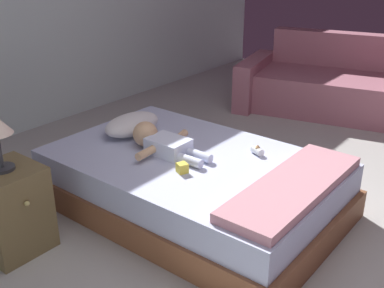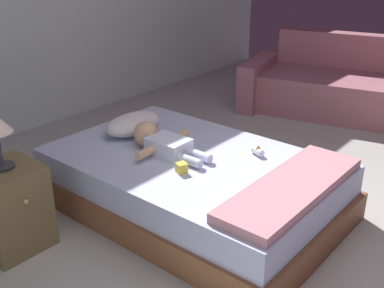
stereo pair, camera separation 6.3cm
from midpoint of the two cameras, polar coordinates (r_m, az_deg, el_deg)
name	(u,v)px [view 2 (the right image)]	position (r m, az deg, el deg)	size (l,w,h in m)	color
ground_plane	(286,229)	(3.33, 11.74, -10.00)	(8.00, 8.00, 0.00)	#A5A39E
bed	(192,183)	(3.41, 0.53, -4.73)	(1.32, 2.06, 0.40)	brown
pillow	(133,124)	(3.72, -6.59, 2.43)	(0.50, 0.30, 0.15)	silver
baby	(162,142)	(3.39, -3.15, 0.25)	(0.55, 0.65, 0.19)	silver
toothbrush	(186,137)	(3.62, -0.28, 0.80)	(0.06, 0.14, 0.02)	#AC3EAD
couch	(334,87)	(5.62, 17.02, 6.62)	(1.45, 2.07, 0.82)	#A26171
nightstand	(10,208)	(3.16, -20.57, -7.21)	(0.39, 0.42, 0.55)	brown
blanket	(292,188)	(2.92, 12.58, -5.16)	(1.19, 0.37, 0.06)	#BD808B
toy_block	(181,168)	(3.09, -0.70, -2.88)	(0.08, 0.08, 0.07)	yellow
baby_bottle	(258,151)	(3.37, 8.45, -0.83)	(0.09, 0.11, 0.08)	white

